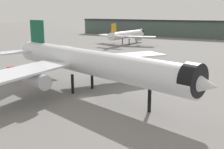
{
  "coord_description": "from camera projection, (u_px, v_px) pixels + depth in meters",
  "views": [
    {
      "loc": [
        38.92,
        -53.13,
        20.66
      ],
      "look_at": [
        6.52,
        1.39,
        6.38
      ],
      "focal_mm": 43.9,
      "sensor_mm": 36.0,
      "label": 1
    }
  ],
  "objects": [
    {
      "name": "ground",
      "position": [
        87.0,
        97.0,
        68.5
      ],
      "size": [
        900.0,
        900.0,
        0.0
      ],
      "primitive_type": "plane",
      "color": "slate"
    },
    {
      "name": "terminal_building",
      "position": [
        218.0,
        29.0,
        224.11
      ],
      "size": [
        254.7,
        22.79,
        29.52
      ],
      "rotation": [
        0.0,
        0.0,
        -0.01
      ],
      "color": "#475651",
      "rests_on": "ground"
    },
    {
      "name": "airliner_near_gate",
      "position": [
        88.0,
        63.0,
        70.72
      ],
      "size": [
        68.19,
        61.09,
        18.5
      ],
      "rotation": [
        0.0,
        0.0,
        -0.26
      ],
      "color": "silver",
      "rests_on": "ground"
    },
    {
      "name": "baggage_tug_wing",
      "position": [
        12.0,
        69.0,
        98.88
      ],
      "size": [
        3.41,
        2.32,
        1.85
      ],
      "rotation": [
        0.0,
        0.0,
        0.16
      ],
      "color": "black",
      "rests_on": "ground"
    },
    {
      "name": "airliner_far_taxiway",
      "position": [
        127.0,
        35.0,
        185.31
      ],
      "size": [
        43.74,
        47.87,
        14.24
      ],
      "rotation": [
        0.0,
        0.0,
        1.55
      ],
      "color": "white",
      "rests_on": "ground"
    },
    {
      "name": "service_truck_front",
      "position": [
        103.0,
        60.0,
        112.56
      ],
      "size": [
        4.37,
        5.96,
        3.0
      ],
      "rotation": [
        0.0,
        0.0,
        1.14
      ],
      "color": "black",
      "rests_on": "ground"
    }
  ]
}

